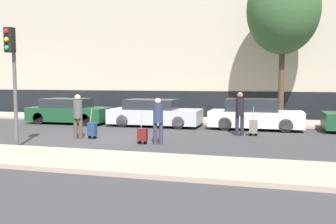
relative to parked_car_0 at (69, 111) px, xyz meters
The scene contains 16 objects.
ground_plane 5.90m from the parked_car_0, 50.32° to the right, with size 80.00×80.00×0.00m, color #38383A.
sidewalk_near 9.09m from the parked_car_0, 65.61° to the right, with size 28.00×2.50×0.12m.
sidewalk_far 4.53m from the parked_car_0, 33.52° to the left, with size 28.00×3.00×0.12m.
building_facade 8.99m from the parked_car_0, 58.14° to the left, with size 28.00×2.76×12.29m.
parked_car_0 is the anchor object (origin of this frame).
parked_car_1 4.68m from the parked_car_0, ahead, with size 4.45×1.85×1.32m.
parked_car_2 9.47m from the parked_car_0, ahead, with size 4.18×1.82×1.40m.
pedestrian_left 5.47m from the parked_car_0, 56.33° to the right, with size 0.35×0.34×1.70m.
trolley_left 5.70m from the parked_car_0, 51.21° to the right, with size 0.34×0.29×1.16m.
pedestrian_center 8.05m from the parked_car_0, 37.66° to the right, with size 0.34×0.34×1.62m.
trolley_center 7.75m from the parked_car_0, 41.01° to the right, with size 0.34×0.29×1.09m.
pedestrian_right 9.22m from the parked_car_0, 13.16° to the right, with size 0.35×0.34×1.77m.
trolley_right 9.73m from the parked_car_0, 12.07° to the right, with size 0.34×0.29×1.18m.
traffic_light 7.48m from the parked_car_0, 74.11° to the right, with size 0.28×0.47×3.95m.
parked_bicycle 2.46m from the parked_car_0, 75.64° to the left, with size 1.77×0.06×0.96m.
bare_tree_near_crossing 12.02m from the parked_car_0, 12.08° to the left, with size 3.57×3.57×7.79m.
Camera 1 is at (6.45, -12.89, 2.24)m, focal length 40.00 mm.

